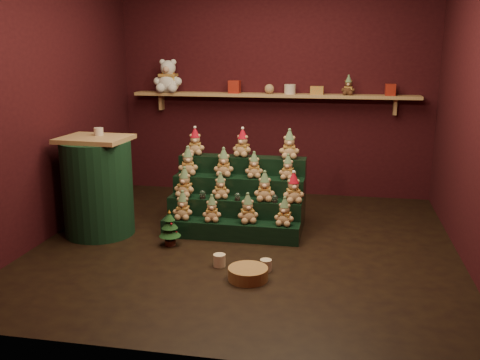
% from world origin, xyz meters
% --- Properties ---
extents(ground, '(4.00, 4.00, 0.00)m').
position_xyz_m(ground, '(0.00, 0.00, 0.00)').
color(ground, black).
rests_on(ground, ground).
extents(back_wall, '(4.00, 0.10, 2.80)m').
position_xyz_m(back_wall, '(0.00, 2.05, 1.40)').
color(back_wall, black).
rests_on(back_wall, ground).
extents(front_wall, '(4.00, 0.10, 2.80)m').
position_xyz_m(front_wall, '(0.00, -2.05, 1.40)').
color(front_wall, black).
rests_on(front_wall, ground).
extents(left_wall, '(0.10, 4.00, 2.80)m').
position_xyz_m(left_wall, '(-2.05, 0.00, 1.40)').
color(left_wall, black).
rests_on(left_wall, ground).
extents(back_shelf, '(3.60, 0.26, 0.24)m').
position_xyz_m(back_shelf, '(0.00, 1.87, 1.29)').
color(back_shelf, tan).
rests_on(back_shelf, ground).
extents(riser_tier_front, '(1.40, 0.22, 0.18)m').
position_xyz_m(riser_tier_front, '(-0.19, 0.13, 0.09)').
color(riser_tier_front, black).
rests_on(riser_tier_front, ground).
extents(riser_tier_midfront, '(1.40, 0.22, 0.36)m').
position_xyz_m(riser_tier_midfront, '(-0.19, 0.35, 0.18)').
color(riser_tier_midfront, black).
rests_on(riser_tier_midfront, ground).
extents(riser_tier_midback, '(1.40, 0.22, 0.54)m').
position_xyz_m(riser_tier_midback, '(-0.19, 0.57, 0.27)').
color(riser_tier_midback, black).
rests_on(riser_tier_midback, ground).
extents(riser_tier_back, '(1.40, 0.22, 0.72)m').
position_xyz_m(riser_tier_back, '(-0.19, 0.79, 0.36)').
color(riser_tier_back, black).
rests_on(riser_tier_back, ground).
extents(teddy_0, '(0.21, 0.20, 0.29)m').
position_xyz_m(teddy_0, '(-0.68, 0.13, 0.32)').
color(teddy_0, '#A57B5C').
rests_on(teddy_0, riser_tier_front).
extents(teddy_1, '(0.21, 0.20, 0.26)m').
position_xyz_m(teddy_1, '(-0.37, 0.12, 0.31)').
color(teddy_1, '#A57B5C').
rests_on(teddy_1, riser_tier_front).
extents(teddy_2, '(0.26, 0.25, 0.29)m').
position_xyz_m(teddy_2, '(-0.01, 0.14, 0.33)').
color(teddy_2, '#A57B5C').
rests_on(teddy_2, riser_tier_front).
extents(teddy_3, '(0.22, 0.20, 0.28)m').
position_xyz_m(teddy_3, '(0.36, 0.13, 0.32)').
color(teddy_3, '#A57B5C').
rests_on(teddy_3, riser_tier_front).
extents(teddy_4, '(0.24, 0.22, 0.31)m').
position_xyz_m(teddy_4, '(-0.72, 0.33, 0.51)').
color(teddy_4, '#A57B5C').
rests_on(teddy_4, riser_tier_midfront).
extents(teddy_5, '(0.24, 0.22, 0.26)m').
position_xyz_m(teddy_5, '(-0.34, 0.34, 0.49)').
color(teddy_5, '#A57B5C').
rests_on(teddy_5, riser_tier_midfront).
extents(teddy_6, '(0.23, 0.21, 0.30)m').
position_xyz_m(teddy_6, '(0.13, 0.34, 0.51)').
color(teddy_6, '#A57B5C').
rests_on(teddy_6, riser_tier_midfront).
extents(teddy_7, '(0.26, 0.25, 0.30)m').
position_xyz_m(teddy_7, '(0.42, 0.33, 0.51)').
color(teddy_7, '#A57B5C').
rests_on(teddy_7, riser_tier_midfront).
extents(teddy_8, '(0.26, 0.25, 0.30)m').
position_xyz_m(teddy_8, '(-0.75, 0.57, 0.69)').
color(teddy_8, '#A57B5C').
rests_on(teddy_8, riser_tier_midback).
extents(teddy_9, '(0.24, 0.22, 0.30)m').
position_xyz_m(teddy_9, '(-0.35, 0.58, 0.69)').
color(teddy_9, '#A57B5C').
rests_on(teddy_9, riser_tier_midback).
extents(teddy_10, '(0.22, 0.20, 0.27)m').
position_xyz_m(teddy_10, '(-0.02, 0.58, 0.67)').
color(teddy_10, '#A57B5C').
rests_on(teddy_10, riser_tier_midback).
extents(teddy_11, '(0.20, 0.18, 0.26)m').
position_xyz_m(teddy_11, '(0.34, 0.57, 0.67)').
color(teddy_11, '#A57B5C').
rests_on(teddy_11, riser_tier_midback).
extents(teddy_12, '(0.24, 0.22, 0.29)m').
position_xyz_m(teddy_12, '(-0.73, 0.79, 0.87)').
color(teddy_12, '#A57B5C').
rests_on(teddy_12, riser_tier_back).
extents(teddy_13, '(0.25, 0.23, 0.30)m').
position_xyz_m(teddy_13, '(-0.19, 0.79, 0.87)').
color(teddy_13, '#A57B5C').
rests_on(teddy_13, riser_tier_back).
extents(teddy_14, '(0.24, 0.22, 0.30)m').
position_xyz_m(teddy_14, '(0.33, 0.79, 0.87)').
color(teddy_14, '#A57B5C').
rests_on(teddy_14, riser_tier_back).
extents(snow_globe_a, '(0.07, 0.07, 0.09)m').
position_xyz_m(snow_globe_a, '(-0.51, 0.29, 0.40)').
color(snow_globe_a, black).
rests_on(snow_globe_a, riser_tier_midfront).
extents(snow_globe_b, '(0.06, 0.06, 0.08)m').
position_xyz_m(snow_globe_b, '(-0.15, 0.29, 0.40)').
color(snow_globe_b, black).
rests_on(snow_globe_b, riser_tier_midfront).
extents(snow_globe_c, '(0.06, 0.06, 0.08)m').
position_xyz_m(snow_globe_c, '(0.24, 0.29, 0.40)').
color(snow_globe_c, black).
rests_on(snow_globe_c, riser_tier_midfront).
extents(side_table, '(0.71, 0.71, 1.02)m').
position_xyz_m(side_table, '(-1.55, 0.03, 0.50)').
color(side_table, tan).
rests_on(side_table, ground).
extents(table_ornament, '(0.09, 0.09, 0.08)m').
position_xyz_m(table_ornament, '(-1.55, 0.13, 1.05)').
color(table_ornament, beige).
rests_on(table_ornament, side_table).
extents(mini_christmas_tree, '(0.21, 0.21, 0.36)m').
position_xyz_m(mini_christmas_tree, '(-0.73, -0.16, 0.18)').
color(mini_christmas_tree, '#462419').
rests_on(mini_christmas_tree, ground).
extents(mug_left, '(0.11, 0.11, 0.11)m').
position_xyz_m(mug_left, '(-0.14, -0.58, 0.05)').
color(mug_left, beige).
rests_on(mug_left, ground).
extents(mug_right, '(0.10, 0.10, 0.10)m').
position_xyz_m(mug_right, '(0.28, -0.60, 0.05)').
color(mug_right, beige).
rests_on(mug_right, ground).
extents(wicker_basket, '(0.35, 0.35, 0.10)m').
position_xyz_m(wicker_basket, '(0.16, -0.81, 0.05)').
color(wicker_basket, '#A97044').
rests_on(wicker_basket, ground).
extents(white_bear, '(0.39, 0.35, 0.53)m').
position_xyz_m(white_bear, '(-1.36, 1.84, 1.58)').
color(white_bear, white).
rests_on(white_bear, back_shelf).
extents(brown_bear, '(0.18, 0.16, 0.23)m').
position_xyz_m(brown_bear, '(0.93, 1.84, 1.44)').
color(brown_bear, '#4A2C18').
rests_on(brown_bear, back_shelf).
extents(gift_tin_red_a, '(0.14, 0.14, 0.16)m').
position_xyz_m(gift_tin_red_a, '(-0.49, 1.85, 1.40)').
color(gift_tin_red_a, '#A42719').
rests_on(gift_tin_red_a, back_shelf).
extents(gift_tin_cream, '(0.14, 0.14, 0.12)m').
position_xyz_m(gift_tin_cream, '(0.21, 1.85, 1.38)').
color(gift_tin_cream, beige).
rests_on(gift_tin_cream, back_shelf).
extents(gift_tin_red_b, '(0.12, 0.12, 0.14)m').
position_xyz_m(gift_tin_red_b, '(1.42, 1.85, 1.39)').
color(gift_tin_red_b, '#A42719').
rests_on(gift_tin_red_b, back_shelf).
extents(shelf_plush_ball, '(0.12, 0.12, 0.12)m').
position_xyz_m(shelf_plush_ball, '(-0.04, 1.85, 1.38)').
color(shelf_plush_ball, '#A57B5C').
rests_on(shelf_plush_ball, back_shelf).
extents(scarf_gift_box, '(0.16, 0.10, 0.10)m').
position_xyz_m(scarf_gift_box, '(0.55, 1.85, 1.37)').
color(scarf_gift_box, orange).
rests_on(scarf_gift_box, back_shelf).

